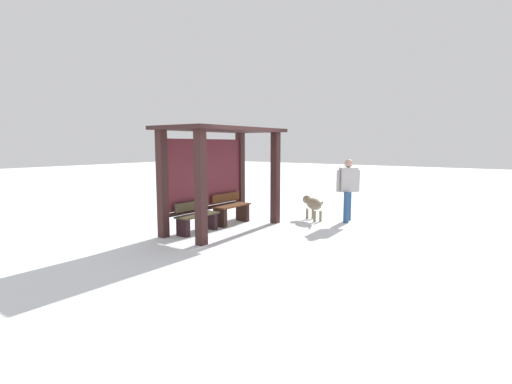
{
  "coord_description": "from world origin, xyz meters",
  "views": [
    {
      "loc": [
        -6.83,
        -5.86,
        2.0
      ],
      "look_at": [
        0.19,
        -0.79,
        0.93
      ],
      "focal_mm": 27.1,
      "sensor_mm": 36.0,
      "label": 1
    }
  ],
  "objects_px": {
    "bench_left_inside": "(197,219)",
    "person_walking": "(348,185)",
    "bench_center_inside": "(231,210)",
    "bus_shelter": "(217,159)",
    "dog": "(313,204)"
  },
  "relations": [
    {
      "from": "bench_left_inside",
      "to": "dog",
      "type": "height_order",
      "value": "bench_left_inside"
    },
    {
      "from": "bus_shelter",
      "to": "dog",
      "type": "xyz_separation_m",
      "value": [
        2.27,
        -1.34,
        -1.23
      ]
    },
    {
      "from": "bus_shelter",
      "to": "dog",
      "type": "relative_size",
      "value": 3.65
    },
    {
      "from": "bench_left_inside",
      "to": "person_walking",
      "type": "xyz_separation_m",
      "value": [
        3.21,
        -2.28,
        0.63
      ]
    },
    {
      "from": "bench_center_inside",
      "to": "bench_left_inside",
      "type": "bearing_deg",
      "value": 179.96
    },
    {
      "from": "bench_center_inside",
      "to": "person_walking",
      "type": "bearing_deg",
      "value": -48.96
    },
    {
      "from": "bus_shelter",
      "to": "person_walking",
      "type": "relative_size",
      "value": 1.93
    },
    {
      "from": "person_walking",
      "to": "dog",
      "type": "relative_size",
      "value": 1.9
    },
    {
      "from": "bus_shelter",
      "to": "bench_left_inside",
      "type": "bearing_deg",
      "value": 169.95
    },
    {
      "from": "dog",
      "to": "bench_left_inside",
      "type": "bearing_deg",
      "value": 153.34
    },
    {
      "from": "person_walking",
      "to": "bench_center_inside",
      "type": "bearing_deg",
      "value": 131.04
    },
    {
      "from": "bench_left_inside",
      "to": "bench_center_inside",
      "type": "xyz_separation_m",
      "value": [
        1.23,
        -0.0,
        0.03
      ]
    },
    {
      "from": "bus_shelter",
      "to": "bench_center_inside",
      "type": "distance_m",
      "value": 1.45
    },
    {
      "from": "bus_shelter",
      "to": "person_walking",
      "type": "height_order",
      "value": "bus_shelter"
    },
    {
      "from": "bench_left_inside",
      "to": "person_walking",
      "type": "height_order",
      "value": "person_walking"
    }
  ]
}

